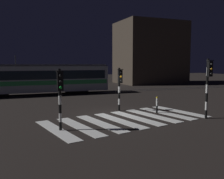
{
  "coord_description": "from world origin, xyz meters",
  "views": [
    {
      "loc": [
        -6.32,
        -14.69,
        3.26
      ],
      "look_at": [
        0.54,
        2.21,
        1.4
      ],
      "focal_mm": 39.86,
      "sensor_mm": 36.0,
      "label": 1
    }
  ],
  "objects": [
    {
      "name": "building_backdrop",
      "position": [
        15.86,
        22.7,
        5.17
      ],
      "size": [
        10.64,
        8.0,
        10.34
      ],
      "primitive_type": "cube",
      "color": "#42382D",
      "rests_on": "ground"
    },
    {
      "name": "traffic_light_corner_near_left",
      "position": [
        -4.17,
        -2.72,
        2.01
      ],
      "size": [
        0.36,
        0.42,
        3.05
      ],
      "color": "black",
      "rests_on": "ground"
    },
    {
      "name": "bollard_island_edge",
      "position": [
        2.62,
        -0.64,
        0.56
      ],
      "size": [
        0.12,
        0.12,
        1.11
      ],
      "color": "black",
      "rests_on": "ground"
    },
    {
      "name": "tram",
      "position": [
        -3.65,
        12.73,
        1.75
      ],
      "size": [
        15.05,
        2.58,
        4.15
      ],
      "color": "#B2BCC1",
      "rests_on": "ground"
    },
    {
      "name": "traffic_light_corner_near_right",
      "position": [
        4.46,
        -3.26,
        2.37
      ],
      "size": [
        0.36,
        0.42,
        3.59
      ],
      "color": "black",
      "rests_on": "ground"
    },
    {
      "name": "ground_plane",
      "position": [
        0.0,
        0.0,
        0.0
      ],
      "size": [
        120.0,
        120.0,
        0.0
      ],
      "primitive_type": "plane",
      "color": "black"
    },
    {
      "name": "traffic_light_median_centre",
      "position": [
        0.63,
        1.02,
        1.98
      ],
      "size": [
        0.36,
        0.42,
        3.01
      ],
      "color": "black",
      "rests_on": "ground"
    },
    {
      "name": "rail_near",
      "position": [
        0.0,
        12.02,
        0.01
      ],
      "size": [
        80.0,
        0.12,
        0.03
      ],
      "primitive_type": "cube",
      "color": "#59595E",
      "rests_on": "ground"
    },
    {
      "name": "crosswalk_zebra",
      "position": [
        0.0,
        -1.61,
        0.01
      ],
      "size": [
        10.31,
        6.44,
        0.02
      ],
      "color": "silver",
      "rests_on": "ground"
    },
    {
      "name": "rail_far",
      "position": [
        0.0,
        13.45,
        0.01
      ],
      "size": [
        80.0,
        0.12,
        0.03
      ],
      "primitive_type": "cube",
      "color": "#59595E",
      "rests_on": "ground"
    }
  ]
}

